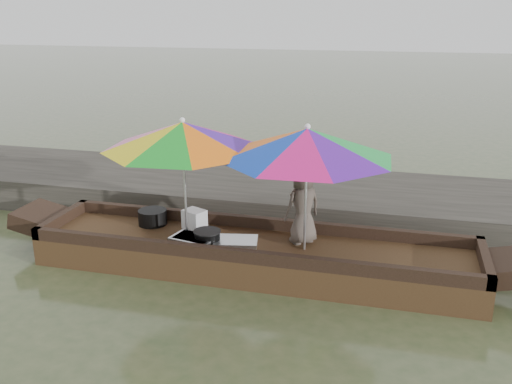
% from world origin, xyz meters
% --- Properties ---
extents(water, '(80.00, 80.00, 0.00)m').
position_xyz_m(water, '(0.00, 0.00, 0.00)').
color(water, '#3C4A29').
rests_on(water, ground).
extents(dock, '(22.00, 2.20, 0.50)m').
position_xyz_m(dock, '(0.00, 2.20, 0.25)').
color(dock, '#2D2B26').
rests_on(dock, ground).
extents(boat_hull, '(5.53, 1.20, 0.35)m').
position_xyz_m(boat_hull, '(0.00, 0.00, 0.17)').
color(boat_hull, '#352112').
rests_on(boat_hull, water).
extents(cooking_pot, '(0.39, 0.39, 0.20)m').
position_xyz_m(cooking_pot, '(-1.51, 0.31, 0.45)').
color(cooking_pot, black).
rests_on(cooking_pot, boat_hull).
extents(tray_crayfish, '(0.60, 0.48, 0.09)m').
position_xyz_m(tray_crayfish, '(-0.73, -0.18, 0.39)').
color(tray_crayfish, silver).
rests_on(tray_crayfish, boat_hull).
extents(tray_scallop, '(0.60, 0.47, 0.06)m').
position_xyz_m(tray_scallop, '(-0.22, -0.06, 0.38)').
color(tray_scallop, silver).
rests_on(tray_scallop, boat_hull).
extents(charcoal_grill, '(0.32, 0.32, 0.15)m').
position_xyz_m(charcoal_grill, '(-0.57, -0.13, 0.43)').
color(charcoal_grill, black).
rests_on(charcoal_grill, boat_hull).
extents(supply_bag, '(0.35, 0.32, 0.26)m').
position_xyz_m(supply_bag, '(-0.90, 0.30, 0.48)').
color(supply_bag, silver).
rests_on(supply_bag, boat_hull).
extents(vendor, '(0.57, 0.55, 0.98)m').
position_xyz_m(vendor, '(0.57, 0.20, 0.84)').
color(vendor, '#51463E').
rests_on(vendor, boat_hull).
extents(umbrella_bow, '(2.51, 2.51, 1.55)m').
position_xyz_m(umbrella_bow, '(-0.90, 0.00, 1.12)').
color(umbrella_bow, '#4814A5').
rests_on(umbrella_bow, boat_hull).
extents(umbrella_stern, '(2.75, 2.75, 1.55)m').
position_xyz_m(umbrella_stern, '(0.64, 0.00, 1.12)').
color(umbrella_stern, pink).
rests_on(umbrella_stern, boat_hull).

